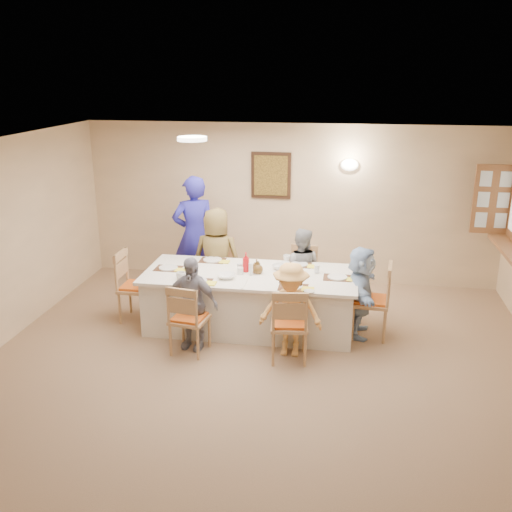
% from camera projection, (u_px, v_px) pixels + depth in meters
% --- Properties ---
extents(ground, '(7.00, 7.00, 0.00)m').
position_uv_depth(ground, '(253.00, 390.00, 6.10)').
color(ground, brown).
extents(room_walls, '(7.00, 7.00, 7.00)m').
position_uv_depth(room_walls, '(253.00, 256.00, 5.63)').
color(room_walls, tan).
rests_on(room_walls, ground).
extents(wall_picture, '(0.62, 0.05, 0.72)m').
position_uv_depth(wall_picture, '(271.00, 175.00, 8.86)').
color(wall_picture, '#351E12').
rests_on(wall_picture, room_walls).
extents(wall_sconce, '(0.26, 0.09, 0.18)m').
position_uv_depth(wall_sconce, '(350.00, 165.00, 8.60)').
color(wall_sconce, white).
rests_on(wall_sconce, room_walls).
extents(ceiling_light, '(0.36, 0.36, 0.05)m').
position_uv_depth(ceiling_light, '(192.00, 139.00, 6.89)').
color(ceiling_light, white).
rests_on(ceiling_light, room_walls).
extents(hatch_sill, '(0.30, 1.50, 0.05)m').
position_uv_depth(hatch_sill, '(512.00, 251.00, 7.57)').
color(hatch_sill, '#9C6038').
rests_on(hatch_sill, room_walls).
extents(shutter_door, '(0.55, 0.04, 1.00)m').
position_uv_depth(shutter_door, '(493.00, 199.00, 8.15)').
color(shutter_door, '#9C6038').
rests_on(shutter_door, room_walls).
extents(dining_table, '(2.75, 1.16, 0.76)m').
position_uv_depth(dining_table, '(250.00, 300.00, 7.49)').
color(dining_table, white).
rests_on(dining_table, ground).
extents(chair_back_left, '(0.48, 0.48, 0.94)m').
position_uv_depth(chair_back_left, '(219.00, 271.00, 8.30)').
color(chair_back_left, tan).
rests_on(chair_back_left, ground).
extents(chair_back_right, '(0.47, 0.47, 0.88)m').
position_uv_depth(chair_back_right, '(301.00, 278.00, 8.13)').
color(chair_back_right, tan).
rests_on(chair_back_right, ground).
extents(chair_front_left, '(0.49, 0.49, 0.89)m').
position_uv_depth(chair_front_left, '(189.00, 317.00, 6.81)').
color(chair_front_left, tan).
rests_on(chair_front_left, ground).
extents(chair_front_right, '(0.49, 0.49, 0.93)m').
position_uv_depth(chair_front_right, '(289.00, 323.00, 6.62)').
color(chair_front_right, tan).
rests_on(chair_front_right, ground).
extents(chair_left_end, '(0.47, 0.47, 0.97)m').
position_uv_depth(chair_left_end, '(137.00, 286.00, 7.69)').
color(chair_left_end, tan).
rests_on(chair_left_end, ground).
extents(chair_right_end, '(0.51, 0.51, 0.99)m').
position_uv_depth(chair_right_end, '(371.00, 300.00, 7.22)').
color(chair_right_end, tan).
rests_on(chair_right_end, ground).
extents(diner_back_left, '(0.75, 0.53, 1.44)m').
position_uv_depth(diner_back_left, '(217.00, 257.00, 8.11)').
color(diner_back_left, brown).
rests_on(diner_back_left, ground).
extents(diner_back_right, '(0.67, 0.56, 1.20)m').
position_uv_depth(diner_back_right, '(301.00, 270.00, 7.97)').
color(diner_back_right, gray).
rests_on(diner_back_right, ground).
extents(diner_front_left, '(0.80, 0.56, 1.17)m').
position_uv_depth(diner_front_left, '(192.00, 303.00, 6.88)').
color(diner_front_left, gray).
rests_on(diner_front_left, ground).
extents(diner_front_right, '(0.79, 0.50, 1.16)m').
position_uv_depth(diner_front_right, '(291.00, 310.00, 6.70)').
color(diner_front_right, '#FEBA61').
rests_on(diner_front_right, ground).
extents(diner_right_end, '(1.13, 0.43, 1.19)m').
position_uv_depth(diner_right_end, '(361.00, 292.00, 7.20)').
color(diner_right_end, '#A9C9F0').
rests_on(diner_right_end, ground).
extents(caregiver, '(1.00, 0.96, 1.80)m').
position_uv_depth(caregiver, '(194.00, 235.00, 8.57)').
color(caregiver, '#2A28AB').
rests_on(caregiver, ground).
extents(placemat_fl, '(0.36, 0.27, 0.01)m').
position_uv_depth(placemat_fl, '(197.00, 282.00, 7.07)').
color(placemat_fl, '#472B19').
rests_on(placemat_fl, dining_table).
extents(plate_fl, '(0.26, 0.26, 0.02)m').
position_uv_depth(plate_fl, '(197.00, 281.00, 7.06)').
color(plate_fl, white).
rests_on(plate_fl, dining_table).
extents(napkin_fl, '(0.15, 0.15, 0.01)m').
position_uv_depth(napkin_fl, '(210.00, 283.00, 6.99)').
color(napkin_fl, yellow).
rests_on(napkin_fl, dining_table).
extents(placemat_fr, '(0.36, 0.26, 0.01)m').
position_uv_depth(placemat_fr, '(293.00, 287.00, 6.88)').
color(placemat_fr, '#472B19').
rests_on(placemat_fr, dining_table).
extents(plate_fr, '(0.23, 0.23, 0.01)m').
position_uv_depth(plate_fr, '(293.00, 286.00, 6.88)').
color(plate_fr, white).
rests_on(plate_fr, dining_table).
extents(napkin_fr, '(0.15, 0.15, 0.01)m').
position_uv_depth(napkin_fr, '(308.00, 289.00, 6.81)').
color(napkin_fr, yellow).
rests_on(napkin_fr, dining_table).
extents(placemat_bl, '(0.35, 0.26, 0.01)m').
position_uv_depth(placemat_bl, '(213.00, 260.00, 7.85)').
color(placemat_bl, '#472B19').
rests_on(placemat_bl, dining_table).
extents(plate_bl, '(0.25, 0.25, 0.02)m').
position_uv_depth(plate_bl, '(212.00, 260.00, 7.85)').
color(plate_bl, white).
rests_on(plate_bl, dining_table).
extents(napkin_bl, '(0.13, 0.13, 0.01)m').
position_uv_depth(napkin_bl, '(224.00, 262.00, 7.78)').
color(napkin_bl, yellow).
rests_on(napkin_bl, dining_table).
extents(placemat_br, '(0.32, 0.24, 0.01)m').
position_uv_depth(placemat_br, '(299.00, 265.00, 7.67)').
color(placemat_br, '#472B19').
rests_on(placemat_br, dining_table).
extents(plate_br, '(0.23, 0.23, 0.01)m').
position_uv_depth(plate_br, '(299.00, 264.00, 7.67)').
color(plate_br, white).
rests_on(plate_br, dining_table).
extents(napkin_br, '(0.14, 0.14, 0.01)m').
position_uv_depth(napkin_br, '(312.00, 266.00, 7.59)').
color(napkin_br, yellow).
rests_on(napkin_br, dining_table).
extents(placemat_le, '(0.35, 0.26, 0.01)m').
position_uv_depth(placemat_le, '(168.00, 268.00, 7.54)').
color(placemat_le, '#472B19').
rests_on(placemat_le, dining_table).
extents(plate_le, '(0.25, 0.25, 0.02)m').
position_uv_depth(plate_le, '(168.00, 268.00, 7.53)').
color(plate_le, white).
rests_on(plate_le, dining_table).
extents(napkin_le, '(0.13, 0.13, 0.01)m').
position_uv_depth(napkin_le, '(180.00, 270.00, 7.46)').
color(napkin_le, yellow).
rests_on(napkin_le, dining_table).
extents(placemat_re, '(0.35, 0.26, 0.01)m').
position_uv_depth(placemat_re, '(337.00, 278.00, 7.20)').
color(placemat_re, '#472B19').
rests_on(placemat_re, dining_table).
extents(plate_re, '(0.25, 0.25, 0.02)m').
position_uv_depth(plate_re, '(337.00, 277.00, 7.19)').
color(plate_re, white).
rests_on(plate_re, dining_table).
extents(napkin_re, '(0.13, 0.13, 0.01)m').
position_uv_depth(napkin_re, '(352.00, 279.00, 7.12)').
color(napkin_re, yellow).
rests_on(napkin_re, dining_table).
extents(teacup_a, '(0.13, 0.13, 0.09)m').
position_uv_depth(teacup_a, '(181.00, 276.00, 7.15)').
color(teacup_a, white).
rests_on(teacup_a, dining_table).
extents(teacup_b, '(0.14, 0.14, 0.09)m').
position_uv_depth(teacup_b, '(287.00, 258.00, 7.81)').
color(teacup_b, white).
rests_on(teacup_b, dining_table).
extents(bowl_a, '(0.34, 0.34, 0.05)m').
position_uv_depth(bowl_a, '(227.00, 276.00, 7.18)').
color(bowl_a, white).
rests_on(bowl_a, dining_table).
extents(bowl_b, '(0.32, 0.32, 0.06)m').
position_uv_depth(bowl_b, '(279.00, 267.00, 7.51)').
color(bowl_b, white).
rests_on(bowl_b, dining_table).
extents(condiment_ketchup, '(0.15, 0.15, 0.26)m').
position_uv_depth(condiment_ketchup, '(246.00, 262.00, 7.39)').
color(condiment_ketchup, red).
rests_on(condiment_ketchup, dining_table).
extents(condiment_brown, '(0.09, 0.09, 0.18)m').
position_uv_depth(condiment_brown, '(257.00, 266.00, 7.37)').
color(condiment_brown, '#563C17').
rests_on(condiment_brown, dining_table).
extents(condiment_malt, '(0.20, 0.20, 0.16)m').
position_uv_depth(condiment_malt, '(258.00, 267.00, 7.34)').
color(condiment_malt, '#563C17').
rests_on(condiment_malt, dining_table).
extents(drinking_glass, '(0.06, 0.06, 0.10)m').
position_uv_depth(drinking_glass, '(239.00, 267.00, 7.42)').
color(drinking_glass, silver).
rests_on(drinking_glass, dining_table).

